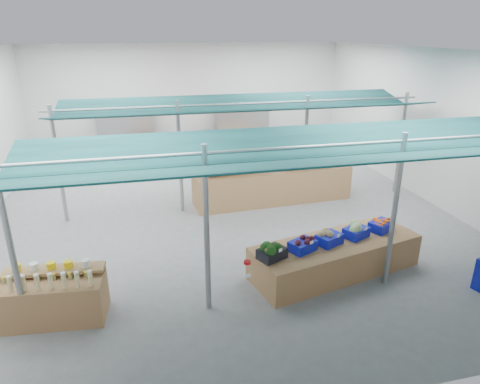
{
  "coord_description": "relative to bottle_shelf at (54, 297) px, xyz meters",
  "views": [
    {
      "loc": [
        -1.92,
        -10.39,
        4.66
      ],
      "look_at": [
        0.13,
        -1.6,
        1.22
      ],
      "focal_mm": 32.0,
      "sensor_mm": 36.0,
      "label": 1
    }
  ],
  "objects": [
    {
      "name": "floor",
      "position": [
        3.59,
        3.69,
        -0.41
      ],
      "size": [
        13.0,
        13.0,
        0.0
      ],
      "primitive_type": "plane",
      "color": "slate",
      "rests_on": "ground"
    },
    {
      "name": "hall",
      "position": [
        3.59,
        5.13,
        2.23
      ],
      "size": [
        13.0,
        13.0,
        13.0
      ],
      "color": "silver",
      "rests_on": "ground"
    },
    {
      "name": "pole_grid",
      "position": [
        4.34,
        1.94,
        1.4
      ],
      "size": [
        10.0,
        4.6,
        3.0
      ],
      "color": "gray",
      "rests_on": "floor"
    },
    {
      "name": "awnings",
      "position": [
        4.34,
        1.94,
        2.37
      ],
      "size": [
        9.5,
        7.08,
        0.3
      ],
      "color": "black",
      "rests_on": "pole_grid"
    },
    {
      "name": "back_shelving_left",
      "position": [
        1.09,
        9.69,
        0.59
      ],
      "size": [
        2.0,
        0.5,
        2.0
      ],
      "primitive_type": "cube",
      "color": "#B23F33",
      "rests_on": "floor"
    },
    {
      "name": "back_shelving_right",
      "position": [
        5.59,
        9.69,
        0.59
      ],
      "size": [
        2.0,
        0.5,
        2.0
      ],
      "primitive_type": "cube",
      "color": "#B23F33",
      "rests_on": "floor"
    },
    {
      "name": "bottle_shelf",
      "position": [
        0.0,
        0.0,
        0.0
      ],
      "size": [
        1.75,
        1.18,
        1.03
      ],
      "rotation": [
        0.0,
        0.0,
        -0.1
      ],
      "color": "#90643E",
      "rests_on": "floor"
    },
    {
      "name": "veg_counter",
      "position": [
        5.3,
        0.31,
        -0.07
      ],
      "size": [
        3.67,
        1.93,
        0.68
      ],
      "primitive_type": "cube",
      "rotation": [
        0.0,
        0.0,
        0.23
      ],
      "color": "#90643E",
      "rests_on": "floor"
    },
    {
      "name": "fruit_counter",
      "position": [
        5.2,
        4.34,
        0.07
      ],
      "size": [
        4.56,
        1.34,
        0.96
      ],
      "primitive_type": "cube",
      "rotation": [
        0.0,
        0.0,
        0.06
      ],
      "color": "#90643E",
      "rests_on": "floor"
    },
    {
      "name": "far_counter",
      "position": [
        3.82,
        8.73,
        0.06
      ],
      "size": [
        5.33,
        2.47,
        0.94
      ],
      "primitive_type": "cube",
      "rotation": [
        0.0,
        0.0,
        0.28
      ],
      "color": "#90643E",
      "rests_on": "floor"
    },
    {
      "name": "vendor_left",
      "position": [
        4.0,
        5.44,
        0.49
      ],
      "size": [
        0.68,
        0.47,
        1.8
      ],
      "primitive_type": "imported",
      "rotation": [
        0.0,
        0.0,
        3.2
      ],
      "color": "#175696",
      "rests_on": "floor"
    },
    {
      "name": "vendor_right",
      "position": [
        5.8,
        5.44,
        0.49
      ],
      "size": [
        0.91,
        0.73,
        1.8
      ],
      "primitive_type": "imported",
      "rotation": [
        0.0,
        0.0,
        3.2
      ],
      "color": "maroon",
      "rests_on": "floor"
    },
    {
      "name": "crate_broccoli",
      "position": [
        3.84,
        -0.04,
        0.42
      ],
      "size": [
        0.6,
        0.54,
        0.35
      ],
      "rotation": [
        0.0,
        0.0,
        0.46
      ],
      "color": "black",
      "rests_on": "veg_counter"
    },
    {
      "name": "crate_beets",
      "position": [
        4.5,
        0.12,
        0.4
      ],
      "size": [
        0.6,
        0.54,
        0.29
      ],
      "rotation": [
        0.0,
        0.0,
        0.46
      ],
      "color": "#1018AE",
      "rests_on": "veg_counter"
    },
    {
      "name": "crate_celeriac",
      "position": [
        5.11,
        0.26,
        0.41
      ],
      "size": [
        0.6,
        0.54,
        0.31
      ],
      "rotation": [
        0.0,
        0.0,
        0.46
      ],
      "color": "#1018AE",
      "rests_on": "veg_counter"
    },
    {
      "name": "crate_cabbage",
      "position": [
        5.77,
        0.42,
        0.42
      ],
      "size": [
        0.6,
        0.54,
        0.35
      ],
      "rotation": [
        0.0,
        0.0,
        0.46
      ],
      "color": "#1018AE",
      "rests_on": "veg_counter"
    },
    {
      "name": "crate_carrots",
      "position": [
        6.44,
        0.57,
        0.38
      ],
      "size": [
        0.6,
        0.54,
        0.29
      ],
      "rotation": [
        0.0,
        0.0,
        0.46
      ],
      "color": "#1018AE",
      "rests_on": "veg_counter"
    },
    {
      "name": "sparrow",
      "position": [
        3.71,
        -0.19,
        0.51
      ],
      "size": [
        0.12,
        0.09,
        0.11
      ],
      "rotation": [
        0.0,
        0.0,
        0.46
      ],
      "color": "brown",
      "rests_on": "crate_broccoli"
    },
    {
      "name": "pole_ribbon",
      "position": [
        3.18,
        -0.78,
        0.67
      ],
      "size": [
        0.12,
        0.12,
        0.28
      ],
      "color": "red",
      "rests_on": "pole_grid"
    },
    {
      "name": "apple_heap_yellow",
      "position": [
        4.14,
        4.16,
        0.72
      ],
      "size": [
        1.97,
        0.92,
        0.27
      ],
      "rotation": [
        0.0,
        0.0,
        0.12
      ],
      "color": "#997247",
      "rests_on": "fruit_counter"
    },
    {
      "name": "apple_heap_red",
      "position": [
        6.12,
        4.28,
        0.72
      ],
      "size": [
        1.57,
        0.88,
        0.27
      ],
      "rotation": [
        0.0,
        0.0,
        0.12
      ],
      "color": "#997247",
      "rests_on": "fruit_counter"
    },
    {
      "name": "pineapple",
      "position": [
        7.24,
        4.35,
        0.73
      ],
      "size": [
        0.14,
        0.14,
        0.39
      ],
      "rotation": [
        0.0,
        0.0,
        0.12
      ],
      "color": "#8C6019",
      "rests_on": "fruit_counter"
    }
  ]
}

